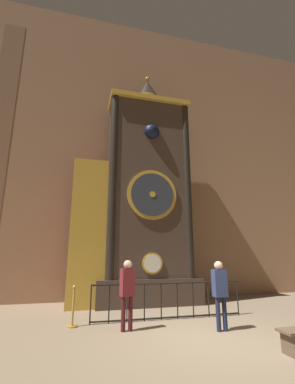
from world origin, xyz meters
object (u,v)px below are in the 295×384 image
object	(u,v)px
visitor_near	(127,287)
stanchion_post	(73,313)
clock_tower	(139,198)
visitor_far	(220,288)

from	to	relation	value
visitor_near	stanchion_post	xyz separation A→B (m)	(-1.31, 0.74, -0.69)
clock_tower	visitor_far	distance (m)	5.10
visitor_far	visitor_near	bearing A→B (deg)	165.59
clock_tower	stanchion_post	world-z (taller)	clock_tower
visitor_near	visitor_far	bearing A→B (deg)	-28.66
clock_tower	visitor_near	bearing A→B (deg)	-106.94
clock_tower	stanchion_post	size ratio (longest dim) A/B	9.70
stanchion_post	visitor_far	bearing A→B (deg)	-20.08
clock_tower	stanchion_post	distance (m)	5.09
visitor_near	stanchion_post	bearing A→B (deg)	136.21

